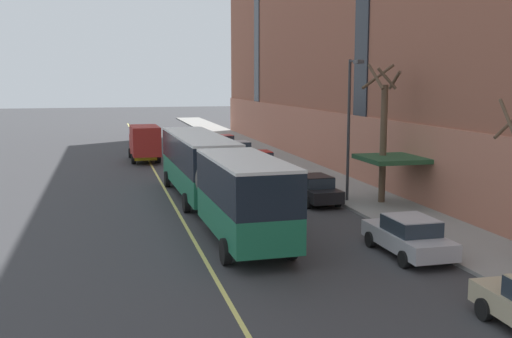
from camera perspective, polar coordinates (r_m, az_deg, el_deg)
ground_plane at (r=24.34m, az=-1.04°, el=-7.60°), size 260.00×260.00×0.00m
sidewalk at (r=30.24m, az=14.50°, el=-4.53°), size 4.08×160.00×0.15m
city_bus at (r=30.25m, az=-4.16°, el=-0.32°), size 3.26×20.45×3.66m
parked_car_black_0 at (r=33.25m, az=5.52°, el=-1.88°), size 2.01×4.72×1.56m
parked_car_red_1 at (r=57.40m, az=-3.13°, el=2.51°), size 2.11×4.34×1.56m
parked_car_silver_3 at (r=23.95m, az=14.31°, el=-6.19°), size 2.02×4.58×1.56m
parked_car_red_4 at (r=44.29m, az=0.31°, el=0.75°), size 2.09×4.37×1.56m
parked_car_silver_6 at (r=51.42m, az=-1.65°, el=1.82°), size 2.10×4.57×1.56m
box_truck at (r=50.55m, az=-10.59°, el=2.62°), size 2.42×6.54×3.01m
taxi_cab at (r=50.83m, az=-10.58°, el=1.60°), size 2.01×4.25×1.56m
street_tree_far_uptown at (r=32.89m, az=12.01°, el=3.42°), size 1.88×1.78×7.46m
street_lamp at (r=32.78m, az=8.98°, el=4.96°), size 0.36×1.48×7.68m
lane_centerline at (r=26.87m, az=-6.32°, el=-6.09°), size 0.16×140.00×0.01m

